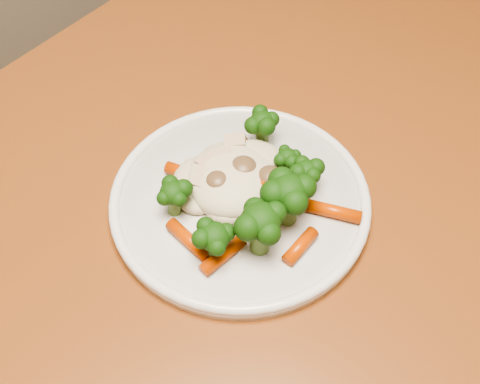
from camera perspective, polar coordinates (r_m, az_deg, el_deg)
The scene contains 3 objects.
dining_table at distance 0.60m, azimuth 3.27°, elevation -13.34°, with size 1.47×1.26×0.75m.
plate at distance 0.56m, azimuth 0.00°, elevation -0.91°, with size 0.24×0.24×0.01m, color white.
meal at distance 0.53m, azimuth 0.69°, elevation 0.27°, with size 0.16×0.16×0.05m.
Camera 1 is at (-0.37, 0.03, 1.19)m, focal length 45.00 mm.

